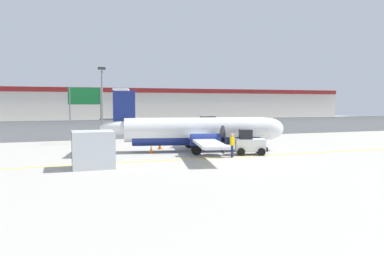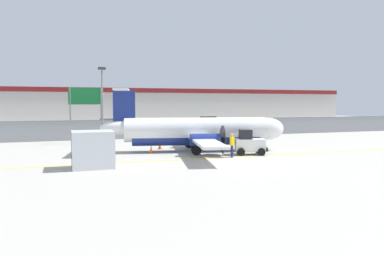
# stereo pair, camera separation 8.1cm
# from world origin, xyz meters

# --- Properties ---
(ground_plane) EXTENTS (140.00, 140.00, 0.01)m
(ground_plane) POSITION_xyz_m (0.00, 2.00, 0.00)
(ground_plane) COLOR #ADA89E
(perimeter_fence) EXTENTS (98.00, 0.10, 2.10)m
(perimeter_fence) POSITION_xyz_m (0.00, 18.00, 1.12)
(perimeter_fence) COLOR gray
(perimeter_fence) RESTS_ON ground
(parking_lot_strip) EXTENTS (98.00, 17.00, 0.12)m
(parking_lot_strip) POSITION_xyz_m (0.00, 29.50, 0.06)
(parking_lot_strip) COLOR #38383A
(parking_lot_strip) RESTS_ON ground
(background_building) EXTENTS (91.00, 8.10, 6.50)m
(background_building) POSITION_xyz_m (0.00, 47.99, 3.26)
(background_building) COLOR beige
(background_building) RESTS_ON ground
(commuter_airplane) EXTENTS (14.73, 16.00, 4.92)m
(commuter_airplane) POSITION_xyz_m (0.09, 5.84, 1.60)
(commuter_airplane) COLOR white
(commuter_airplane) RESTS_ON ground
(baggage_tug) EXTENTS (2.56, 1.97, 1.88)m
(baggage_tug) POSITION_xyz_m (2.94, 2.75, 0.86)
(baggage_tug) COLOR silver
(baggage_tug) RESTS_ON ground
(ground_crew_worker) EXTENTS (0.47, 0.51, 1.70)m
(ground_crew_worker) POSITION_xyz_m (1.12, 1.89, 0.95)
(ground_crew_worker) COLOR #191E4C
(ground_crew_worker) RESTS_ON ground
(cargo_container) EXTENTS (2.44, 2.01, 2.20)m
(cargo_container) POSITION_xyz_m (-8.55, 0.69, 1.10)
(cargo_container) COLOR silver
(cargo_container) RESTS_ON ground
(traffic_cone_near_left) EXTENTS (0.36, 0.36, 0.64)m
(traffic_cone_near_left) POSITION_xyz_m (-2.59, 8.13, 0.31)
(traffic_cone_near_left) COLOR orange
(traffic_cone_near_left) RESTS_ON ground
(traffic_cone_near_right) EXTENTS (0.36, 0.36, 0.64)m
(traffic_cone_near_right) POSITION_xyz_m (-3.85, 5.84, 0.31)
(traffic_cone_near_right) COLOR orange
(traffic_cone_near_right) RESTS_ON ground
(parked_car_0) EXTENTS (4.33, 2.27, 1.58)m
(parked_car_0) POSITION_xyz_m (-12.61, 26.41, 0.89)
(parked_car_0) COLOR navy
(parked_car_0) RESTS_ON parking_lot_strip
(parked_car_1) EXTENTS (4.25, 2.11, 1.58)m
(parked_car_1) POSITION_xyz_m (-4.53, 29.74, 0.89)
(parked_car_1) COLOR black
(parked_car_1) RESTS_ON parking_lot_strip
(parked_car_2) EXTENTS (4.34, 2.30, 1.58)m
(parked_car_2) POSITION_xyz_m (4.46, 29.13, 0.89)
(parked_car_2) COLOR black
(parked_car_2) RESTS_ON parking_lot_strip
(parked_car_3) EXTENTS (4.22, 2.03, 1.58)m
(parked_car_3) POSITION_xyz_m (12.06, 33.94, 0.89)
(parked_car_3) COLOR #19662D
(parked_car_3) RESTS_ON parking_lot_strip
(apron_light_pole) EXTENTS (0.70, 0.30, 7.27)m
(apron_light_pole) POSITION_xyz_m (-6.60, 14.66, 4.30)
(apron_light_pole) COLOR slate
(apron_light_pole) RESTS_ON ground
(highway_sign) EXTENTS (3.60, 0.14, 5.50)m
(highway_sign) POSITION_xyz_m (-7.85, 19.59, 4.14)
(highway_sign) COLOR slate
(highway_sign) RESTS_ON ground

